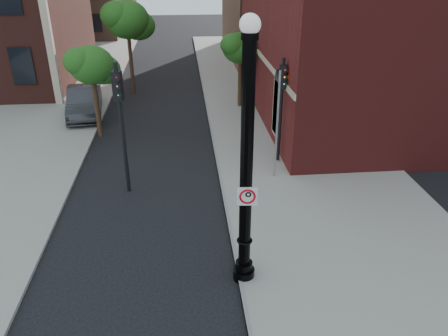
{
  "coord_description": "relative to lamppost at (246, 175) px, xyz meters",
  "views": [
    {
      "loc": [
        0.65,
        -9.98,
        8.58
      ],
      "look_at": [
        1.81,
        2.0,
        2.61
      ],
      "focal_mm": 35.0,
      "sensor_mm": 36.0,
      "label": 1
    }
  ],
  "objects": [
    {
      "name": "utility_pole",
      "position": [
        2.14,
        6.13,
        -1.13
      ],
      "size": [
        0.09,
        0.09,
        4.58
      ],
      "primitive_type": "cylinder",
      "color": "#999999",
      "rests_on": "ground"
    },
    {
      "name": "traffic_signal_left",
      "position": [
        -3.85,
        5.61,
        0.05
      ],
      "size": [
        0.38,
        0.45,
        5.14
      ],
      "rotation": [
        0.0,
        0.0,
        -0.24
      ],
      "color": "black",
      "rests_on": "ground"
    },
    {
      "name": "street_tree_a",
      "position": [
        -5.86,
        11.66,
        0.22
      ],
      "size": [
        2.56,
        2.32,
        4.62
      ],
      "color": "#352515",
      "rests_on": "ground"
    },
    {
      "name": "curb_edge",
      "position": [
        -0.14,
        10.06,
        -3.34
      ],
      "size": [
        0.1,
        60.0,
        0.14
      ],
      "primitive_type": "cube",
      "color": "gray",
      "rests_on": "ground"
    },
    {
      "name": "lamppost",
      "position": [
        0.0,
        0.0,
        0.0
      ],
      "size": [
        0.63,
        0.63,
        7.39
      ],
      "color": "black",
      "rests_on": "ground"
    },
    {
      "name": "sidewalk_right",
      "position": [
        3.81,
        10.06,
        -3.35
      ],
      "size": [
        8.0,
        60.0,
        0.12
      ],
      "primitive_type": "cube",
      "color": "gray",
      "rests_on": "ground"
    },
    {
      "name": "street_tree_b",
      "position": [
        -4.81,
        19.31,
        1.28
      ],
      "size": [
        3.3,
        2.98,
        5.94
      ],
      "color": "#352515",
      "rests_on": "ground"
    },
    {
      "name": "parked_car",
      "position": [
        -7.21,
        14.93,
        -2.58
      ],
      "size": [
        2.43,
        5.26,
        1.67
      ],
      "primitive_type": "imported",
      "rotation": [
        0.0,
        0.0,
        0.13
      ],
      "color": "#2D2C31",
      "rests_on": "ground"
    },
    {
      "name": "no_parking_sign",
      "position": [
        0.02,
        -0.19,
        -0.54
      ],
      "size": [
        0.54,
        0.09,
        0.54
      ],
      "rotation": [
        0.0,
        0.0,
        -0.07
      ],
      "color": "white",
      "rests_on": "ground"
    },
    {
      "name": "sidewalk_left",
      "position": [
        -11.19,
        18.06,
        -3.35
      ],
      "size": [
        10.0,
        50.0,
        0.12
      ],
      "primitive_type": "cube",
      "color": "gray",
      "rests_on": "ground"
    },
    {
      "name": "ground",
      "position": [
        -2.19,
        0.06,
        -3.41
      ],
      "size": [
        120.0,
        120.0,
        0.0
      ],
      "primitive_type": "plane",
      "color": "black",
      "rests_on": "ground"
    },
    {
      "name": "traffic_signal_right",
      "position": [
        2.62,
        7.63,
        -0.24
      ],
      "size": [
        0.37,
        0.42,
        4.71
      ],
      "rotation": [
        0.0,
        0.0,
        -0.35
      ],
      "color": "black",
      "rests_on": "ground"
    },
    {
      "name": "street_tree_c",
      "position": [
        1.91,
        15.6,
        0.12
      ],
      "size": [
        2.49,
        2.25,
        4.49
      ],
      "color": "#352515",
      "rests_on": "ground"
    }
  ]
}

